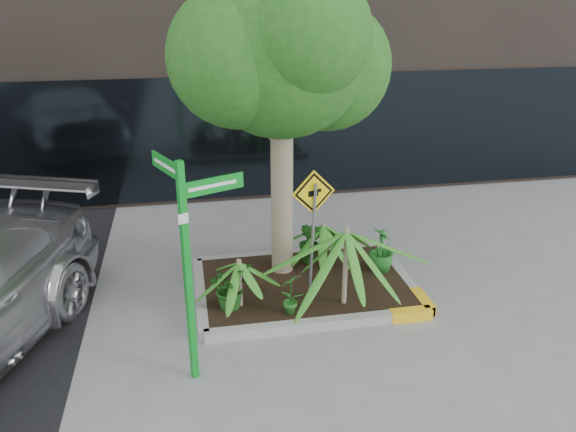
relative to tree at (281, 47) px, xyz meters
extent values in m
plane|color=gray|center=(0.07, -0.79, -3.60)|extent=(80.00, 80.00, 0.00)
cube|color=#9E9E99|center=(0.27, 0.61, -3.52)|extent=(3.20, 0.15, 0.15)
cube|color=#9E9E99|center=(0.27, -1.59, -3.52)|extent=(3.20, 0.15, 0.15)
cube|color=#9E9E99|center=(-1.33, -0.49, -3.52)|extent=(0.15, 2.20, 0.15)
cube|color=#9E9E99|center=(1.87, -0.49, -3.52)|extent=(0.15, 2.20, 0.15)
cube|color=yellow|center=(1.57, -1.59, -3.52)|extent=(0.60, 0.17, 0.15)
cube|color=black|center=(0.27, -0.49, -3.48)|extent=(3.05, 2.05, 0.06)
cylinder|color=tan|center=(0.00, -0.02, -2.01)|extent=(0.34, 0.34, 3.18)
cylinder|color=tan|center=(0.11, -0.02, -0.84)|extent=(0.60, 0.17, 1.03)
sphere|color=#1D5719|center=(0.00, -0.02, 0.00)|extent=(2.54, 2.54, 2.54)
sphere|color=#1D5719|center=(0.74, 0.30, -0.31)|extent=(1.91, 1.91, 1.91)
sphere|color=#1D5719|center=(-0.63, -0.23, -0.10)|extent=(1.91, 1.91, 1.91)
sphere|color=#1D5719|center=(0.21, -0.65, 0.22)|extent=(1.69, 1.69, 1.69)
sphere|color=#1D5719|center=(-0.32, 0.51, 0.43)|extent=(1.80, 1.80, 1.80)
cylinder|color=tan|center=(0.69, -1.21, -2.85)|extent=(0.07, 0.07, 1.19)
cylinder|color=tan|center=(-0.78, -1.00, -3.09)|extent=(0.07, 0.07, 0.72)
cylinder|color=tan|center=(0.68, 0.04, -3.08)|extent=(0.07, 0.07, 0.74)
imported|color=#1D5317|center=(-0.93, -1.02, -3.12)|extent=(0.82, 0.82, 0.64)
imported|color=#206B23|center=(1.55, -0.34, -3.08)|extent=(0.45, 0.45, 0.73)
imported|color=#236820|center=(-0.12, -1.34, -3.13)|extent=(0.45, 0.45, 0.63)
imported|color=#1D5719|center=(0.50, 0.13, -3.08)|extent=(0.55, 0.55, 0.74)
cube|color=#0D9924|center=(-1.48, -2.29, -2.24)|extent=(0.10, 0.10, 2.71)
cube|color=#0D9924|center=(-1.14, -2.14, -1.23)|extent=(0.70, 0.32, 0.17)
cube|color=#0D9924|center=(-1.62, -1.95, -1.03)|extent=(0.32, 0.70, 0.17)
cube|color=white|center=(-1.14, -2.16, -1.23)|extent=(0.53, 0.23, 0.04)
cube|color=white|center=(-1.64, -1.95, -1.03)|extent=(0.23, 0.53, 0.04)
cube|color=white|center=(-1.48, -2.33, -1.52)|extent=(0.11, 0.05, 0.12)
cylinder|color=slate|center=(0.23, -1.12, -2.52)|extent=(0.08, 0.20, 1.84)
cube|color=yellow|center=(0.23, -1.14, -1.75)|extent=(0.61, 0.13, 0.62)
cube|color=black|center=(0.23, -1.15, -1.75)|extent=(0.54, 0.10, 0.55)
cube|color=yellow|center=(0.23, -1.16, -1.75)|extent=(0.46, 0.09, 0.47)
cube|color=black|center=(0.22, -1.16, -1.76)|extent=(0.14, 0.03, 0.08)
camera|label=1|loc=(-1.41, -7.96, 0.76)|focal=35.00mm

